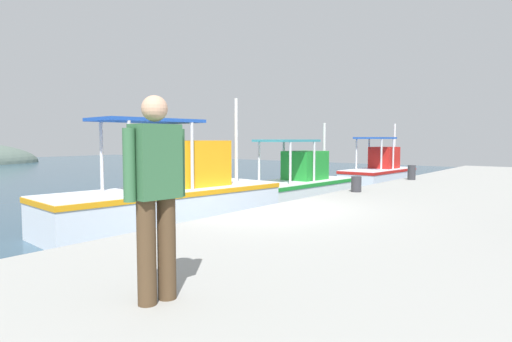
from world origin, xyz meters
The scene contains 6 objects.
fishing_boat_second centered at (0.49, 3.05, 0.73)m, with size 6.48×2.68×3.35m.
fishing_boat_third centered at (6.27, 2.99, 0.59)m, with size 5.27×2.23×2.80m.
fishing_boat_fourth centered at (12.81, 2.58, 0.62)m, with size 4.68×2.02×2.93m.
fisherman_standing centered at (-4.62, -2.52, 1.77)m, with size 0.59×0.28×1.76m.
mooring_bollard_third centered at (3.79, -0.45, 1.01)m, with size 0.27×0.27×0.41m, color #333338.
mooring_bollard_fourth centered at (8.17, -0.45, 1.05)m, with size 0.26×0.26×0.50m, color #333338.
Camera 1 is at (-7.07, -5.47, 2.20)m, focal length 31.27 mm.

